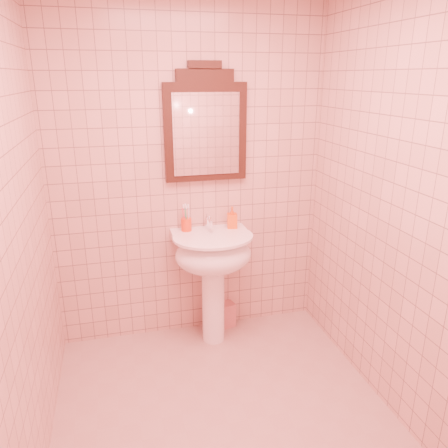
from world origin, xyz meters
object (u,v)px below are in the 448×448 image
object	(u,v)px
pedestal_sink	(213,261)
soap_dispenser	(232,218)
toothbrush_cup	(186,224)
mirror	(206,127)
towel	(224,315)

from	to	relation	value
pedestal_sink	soap_dispenser	xyz separation A→B (m)	(0.18, 0.13, 0.28)
toothbrush_cup	soap_dispenser	distance (m)	0.35
mirror	towel	distance (m)	1.51
pedestal_sink	toothbrush_cup	distance (m)	0.34
mirror	towel	world-z (taller)	mirror
toothbrush_cup	towel	world-z (taller)	toothbrush_cup
pedestal_sink	mirror	world-z (taller)	mirror
pedestal_sink	soap_dispenser	world-z (taller)	soap_dispenser
soap_dispenser	towel	distance (m)	0.85
soap_dispenser	towel	xyz separation A→B (m)	(-0.05, 0.03, -0.84)
soap_dispenser	pedestal_sink	bearing A→B (deg)	-132.61
pedestal_sink	soap_dispenser	distance (m)	0.36
toothbrush_cup	towel	size ratio (longest dim) A/B	0.89
pedestal_sink	toothbrush_cup	xyz separation A→B (m)	(-0.17, 0.15, 0.25)
mirror	towel	bearing A→B (deg)	-16.30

